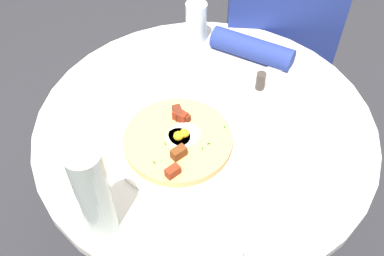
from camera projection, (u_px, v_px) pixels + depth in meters
The scene contains 13 objects.
ground_plane at pixel (201, 245), 1.72m from camera, with size 6.00×6.00×0.00m, color #2D2D33.
dining_table at pixel (204, 160), 1.30m from camera, with size 0.92×0.92×0.73m.
person_seated at pixel (273, 62), 1.68m from camera, with size 0.44×0.48×1.14m.
pizza_plate at pixel (178, 144), 1.11m from camera, with size 0.33×0.33×0.01m, color white.
breakfast_pizza at pixel (178, 139), 1.10m from camera, with size 0.28×0.28×0.05m.
bread_plate at pixel (318, 128), 1.15m from camera, with size 0.16×0.16×0.01m, color silver.
napkin at pixel (297, 76), 1.29m from camera, with size 0.17×0.14×0.00m, color white.
fork at pixel (297, 71), 1.30m from camera, with size 0.18×0.01×0.01m, color silver.
knife at pixel (298, 78), 1.28m from camera, with size 0.18×0.01×0.01m, color silver.
water_glass at pixel (196, 22), 1.37m from camera, with size 0.07×0.07×0.13m, color silver.
water_bottle at pixel (93, 193), 0.87m from camera, with size 0.07×0.07×0.25m, color silver.
salt_shaker at pixel (236, 256), 0.89m from camera, with size 0.03×0.03×0.05m, color white.
pepper_shaker at pixel (261, 81), 1.24m from camera, with size 0.03×0.03×0.05m, color #3F3833.
Camera 1 is at (0.03, -0.79, 1.59)m, focal length 40.49 mm.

